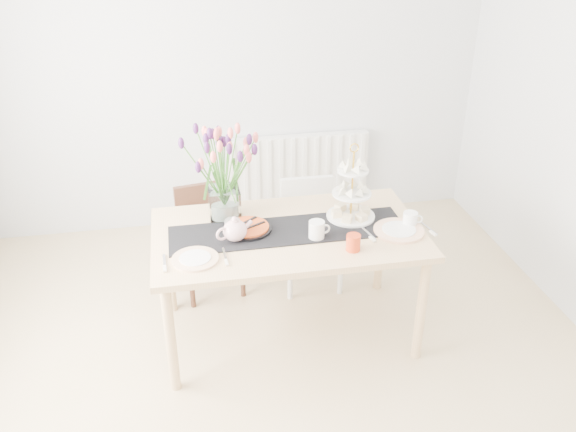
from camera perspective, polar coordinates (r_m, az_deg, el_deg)
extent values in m
plane|color=tan|center=(3.56, 0.00, -17.18)|extent=(4.50, 4.50, 0.00)
plane|color=silver|center=(4.90, -5.04, 13.41)|extent=(4.00, 0.00, 4.00)
cube|color=white|center=(5.19, 0.93, 4.44)|extent=(1.20, 0.08, 0.60)
cube|color=tan|center=(3.63, -0.01, -1.70)|extent=(1.60, 0.90, 0.04)
cylinder|color=tan|center=(3.48, -10.93, -11.23)|extent=(0.06, 0.06, 0.71)
cylinder|color=tan|center=(3.72, 12.36, -8.51)|extent=(0.06, 0.06, 0.71)
cylinder|color=tan|center=(4.10, -11.12, -4.56)|extent=(0.06, 0.06, 0.71)
cylinder|color=tan|center=(4.30, 8.64, -2.64)|extent=(0.06, 0.06, 0.71)
cube|color=#3D2116|center=(4.27, -7.39, -2.43)|extent=(0.43, 0.43, 0.04)
cube|color=#3D2116|center=(4.32, -8.09, 0.86)|extent=(0.37, 0.10, 0.35)
cylinder|color=#3D2116|center=(4.20, -9.00, -6.37)|extent=(0.04, 0.04, 0.36)
cylinder|color=#3D2116|center=(4.27, -4.27, -5.46)|extent=(0.04, 0.04, 0.36)
cylinder|color=#3D2116|center=(4.50, -10.02, -3.92)|extent=(0.04, 0.04, 0.36)
cylinder|color=#3D2116|center=(4.56, -5.61, -3.11)|extent=(0.04, 0.04, 0.36)
cube|color=silver|center=(4.30, 2.14, -1.89)|extent=(0.38, 0.38, 0.04)
cube|color=silver|center=(4.35, 1.74, 1.47)|extent=(0.38, 0.05, 0.36)
cylinder|color=silver|center=(4.23, 0.20, -5.67)|extent=(0.04, 0.04, 0.36)
cylinder|color=silver|center=(4.30, 4.95, -5.19)|extent=(0.04, 0.04, 0.36)
cylinder|color=silver|center=(4.53, -0.60, -3.18)|extent=(0.04, 0.04, 0.36)
cylinder|color=silver|center=(4.59, 3.84, -2.77)|extent=(0.04, 0.04, 0.36)
cube|color=black|center=(3.62, -0.01, -1.37)|extent=(1.40, 0.35, 0.01)
cube|color=silver|center=(3.76, -5.99, 1.25)|extent=(0.19, 0.19, 0.19)
cylinder|color=gold|center=(3.68, 6.02, 2.83)|extent=(0.01, 0.01, 0.44)
cylinder|color=white|center=(3.78, 5.87, 0.03)|extent=(0.30, 0.30, 0.01)
cylinder|color=white|center=(3.71, 5.99, 2.13)|extent=(0.24, 0.24, 0.01)
cylinder|color=white|center=(3.64, 6.10, 4.25)|extent=(0.19, 0.19, 0.01)
cylinder|color=white|center=(3.73, 11.36, -0.29)|extent=(0.11, 0.11, 0.09)
cylinder|color=black|center=(3.62, -3.83, -1.25)|extent=(0.29, 0.29, 0.02)
cylinder|color=#E2491F|center=(3.61, -3.84, -1.01)|extent=(0.26, 0.26, 0.01)
cylinder|color=slate|center=(3.55, -5.20, -1.17)|extent=(0.11, 0.11, 0.11)
cylinder|color=white|center=(3.52, 2.70, -1.33)|extent=(0.10, 0.10, 0.11)
cylinder|color=red|center=(3.43, 6.13, -2.49)|extent=(0.11, 0.11, 0.10)
cylinder|color=white|center=(3.38, -8.69, -4.00)|extent=(0.27, 0.27, 0.01)
cylinder|color=white|center=(3.67, 10.33, -1.35)|extent=(0.36, 0.36, 0.02)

